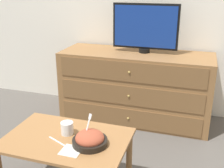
{
  "coord_description": "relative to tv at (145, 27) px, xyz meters",
  "views": [
    {
      "loc": [
        0.51,
        -3.05,
        1.43
      ],
      "look_at": [
        -0.07,
        -1.24,
        0.73
      ],
      "focal_mm": 45.0,
      "sensor_mm": 36.0,
      "label": 1
    }
  ],
  "objects": [
    {
      "name": "ground_plane",
      "position": [
        0.03,
        0.25,
        -0.99
      ],
      "size": [
        12.0,
        12.0,
        0.0
      ],
      "primitive_type": "plane",
      "color": "#56514C"
    },
    {
      "name": "dresser",
      "position": [
        -0.07,
        -0.05,
        -0.62
      ],
      "size": [
        1.56,
        0.57,
        0.73
      ],
      "color": "olive",
      "rests_on": "ground_plane"
    },
    {
      "name": "tv",
      "position": [
        0.0,
        0.0,
        0.0
      ],
      "size": [
        0.66,
        0.11,
        0.49
      ],
      "color": "black",
      "rests_on": "dresser"
    },
    {
      "name": "coffee_table",
      "position": [
        -0.25,
        -1.32,
        -0.62
      ],
      "size": [
        0.83,
        0.55,
        0.43
      ],
      "color": "#9E6B3D",
      "rests_on": "ground_plane"
    },
    {
      "name": "takeout_bowl",
      "position": [
        -0.07,
        -1.34,
        -0.52
      ],
      "size": [
        0.23,
        0.23,
        0.2
      ],
      "color": "black",
      "rests_on": "coffee_table"
    },
    {
      "name": "drink_cup",
      "position": [
        -0.27,
        -1.26,
        -0.52
      ],
      "size": [
        0.09,
        0.09,
        0.09
      ],
      "color": "beige",
      "rests_on": "coffee_table"
    },
    {
      "name": "napkin",
      "position": [
        -0.15,
        -1.45,
        -0.56
      ],
      "size": [
        0.13,
        0.13,
        0.0
      ],
      "color": "silver",
      "rests_on": "coffee_table"
    },
    {
      "name": "knife",
      "position": [
        -0.29,
        -1.38,
        -0.56
      ],
      "size": [
        0.16,
        0.08,
        0.01
      ],
      "color": "white",
      "rests_on": "coffee_table"
    }
  ]
}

